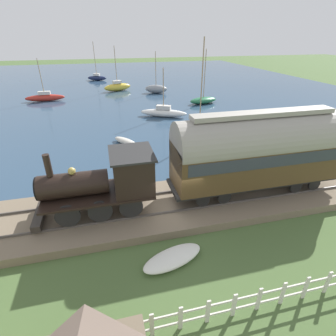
# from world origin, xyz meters

# --- Properties ---
(ground_plane) EXTENTS (200.00, 200.00, 0.00)m
(ground_plane) POSITION_xyz_m (0.00, 0.00, 0.00)
(ground_plane) COLOR #476033
(harbor_water) EXTENTS (80.00, 80.00, 0.01)m
(harbor_water) POSITION_xyz_m (43.05, 0.00, 0.00)
(harbor_water) COLOR #2D4760
(harbor_water) RESTS_ON ground
(rail_embankment) EXTENTS (4.79, 56.00, 0.57)m
(rail_embankment) POSITION_xyz_m (0.35, 0.00, 0.23)
(rail_embankment) COLOR #756651
(rail_embankment) RESTS_ON ground
(steam_locomotive) EXTENTS (2.50, 6.01, 3.41)m
(steam_locomotive) POSITION_xyz_m (0.35, 3.28, 2.35)
(steam_locomotive) COLOR black
(steam_locomotive) RESTS_ON rail_embankment
(passenger_coach) EXTENTS (2.61, 9.89, 4.68)m
(passenger_coach) POSITION_xyz_m (0.35, -4.91, 3.10)
(passenger_coach) COLOR black
(passenger_coach) RESTS_ON rail_embankment
(sailboat_white) EXTENTS (3.43, 5.52, 5.46)m
(sailboat_white) POSITION_xyz_m (18.22, -3.68, 0.52)
(sailboat_white) COLOR white
(sailboat_white) RESTS_ON harbor_water
(sailboat_green) EXTENTS (2.54, 4.36, 7.02)m
(sailboat_green) POSITION_xyz_m (23.18, -10.52, 0.49)
(sailboat_green) COLOR #236B42
(sailboat_green) RESTS_ON harbor_water
(sailboat_black) EXTENTS (2.98, 3.81, 8.57)m
(sailboat_black) POSITION_xyz_m (9.97, -5.08, 0.62)
(sailboat_black) COLOR black
(sailboat_black) RESTS_ON harbor_water
(sailboat_yellow) EXTENTS (2.87, 4.92, 7.05)m
(sailboat_yellow) POSITION_xyz_m (35.26, 0.42, 0.70)
(sailboat_yellow) COLOR gold
(sailboat_yellow) RESTS_ON harbor_water
(sailboat_gray) EXTENTS (2.79, 3.90, 6.29)m
(sailboat_gray) POSITION_xyz_m (31.88, -5.60, 0.68)
(sailboat_gray) COLOR gray
(sailboat_gray) RESTS_ON harbor_water
(sailboat_navy) EXTENTS (2.65, 4.20, 7.34)m
(sailboat_navy) POSITION_xyz_m (47.61, 3.74, 0.57)
(sailboat_navy) COLOR #192347
(sailboat_navy) RESTS_ON harbor_water
(sailboat_red) EXTENTS (1.21, 5.42, 5.78)m
(sailboat_red) POSITION_xyz_m (30.12, 11.16, 0.55)
(sailboat_red) COLOR #B72D23
(sailboat_red) RESTS_ON harbor_water
(rowboat_far_out) EXTENTS (2.68, 2.75, 0.48)m
(rowboat_far_out) POSITION_xyz_m (7.21, -10.80, 0.25)
(rowboat_far_out) COLOR silver
(rowboat_far_out) RESTS_ON harbor_water
(rowboat_off_pier) EXTENTS (2.86, 2.27, 0.50)m
(rowboat_off_pier) POSITION_xyz_m (10.65, 1.52, 0.26)
(rowboat_off_pier) COLOR beige
(rowboat_off_pier) RESTS_ON harbor_water
(beached_dinghy) EXTENTS (1.88, 3.00, 0.44)m
(beached_dinghy) POSITION_xyz_m (-3.41, 0.94, 0.22)
(beached_dinghy) COLOR silver
(beached_dinghy) RESTS_ON ground
(picket_fence) EXTENTS (0.06, 20.14, 1.08)m
(picket_fence) POSITION_xyz_m (-6.25, -0.00, 0.55)
(picket_fence) COLOR silver
(picket_fence) RESTS_ON ground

